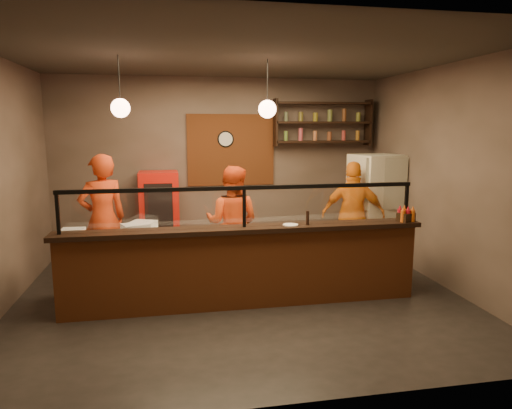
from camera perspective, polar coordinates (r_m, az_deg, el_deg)
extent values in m
plane|color=black|center=(6.40, -1.87, -11.55)|extent=(6.00, 6.00, 0.00)
plane|color=#38322B|center=(6.03, -2.04, 18.11)|extent=(6.00, 6.00, 0.00)
plane|color=#6D5950|center=(8.48, -4.50, 4.78)|extent=(6.00, 0.00, 6.00)
plane|color=#6D5950|center=(7.10, 22.77, 3.14)|extent=(0.00, 5.00, 5.00)
plane|color=#6D5950|center=(3.58, 4.06, -1.78)|extent=(6.00, 0.00, 6.00)
cube|color=brown|center=(8.45, -3.15, 6.81)|extent=(1.60, 0.04, 1.30)
cube|color=brown|center=(5.95, -1.45, -8.08)|extent=(4.60, 0.25, 1.00)
cube|color=black|center=(5.81, -1.48, -3.10)|extent=(4.70, 0.37, 0.06)
cube|color=gray|center=(6.44, -2.16, -7.39)|extent=(4.60, 0.75, 0.85)
cube|color=white|center=(6.33, -2.19, -3.49)|extent=(4.60, 0.75, 0.05)
cube|color=white|center=(5.76, -1.49, -0.38)|extent=(4.40, 0.02, 0.50)
cube|color=black|center=(5.72, -1.50, 2.09)|extent=(4.50, 0.05, 0.05)
cube|color=black|center=(5.84, -23.54, -1.03)|extent=(0.04, 0.04, 0.50)
cube|color=black|center=(5.76, -1.49, -0.38)|extent=(0.04, 0.04, 0.50)
cube|color=black|center=(6.48, 18.28, 0.26)|extent=(0.04, 0.04, 0.50)
cube|color=black|center=(8.68, 8.27, 7.80)|extent=(1.80, 0.28, 0.04)
cube|color=black|center=(8.68, 8.33, 10.10)|extent=(1.80, 0.28, 0.04)
cube|color=black|center=(8.69, 8.39, 12.41)|extent=(1.80, 0.28, 0.04)
cube|color=black|center=(8.43, 2.44, 10.21)|extent=(0.04, 0.28, 0.85)
cube|color=black|center=(9.01, 13.84, 9.91)|extent=(0.04, 0.28, 0.85)
cylinder|color=black|center=(8.42, -3.83, 8.16)|extent=(0.30, 0.04, 0.30)
cylinder|color=black|center=(6.16, -16.74, 14.73)|extent=(0.01, 0.01, 0.60)
sphere|color=#FFB38C|center=(6.13, -16.58, 11.48)|extent=(0.24, 0.24, 0.24)
cylinder|color=black|center=(6.26, 1.44, 15.03)|extent=(0.01, 0.01, 0.60)
sphere|color=#FFB38C|center=(6.24, 1.43, 11.83)|extent=(0.24, 0.24, 0.24)
imported|color=red|center=(7.17, -18.61, -1.70)|extent=(0.83, 0.71, 1.93)
imported|color=#D54214|center=(6.96, -2.99, -2.32)|extent=(1.04, 0.94, 1.74)
imported|color=orange|center=(7.72, 12.05, -1.27)|extent=(1.11, 0.70, 1.76)
cube|color=beige|center=(8.24, 14.70, -0.38)|extent=(0.89, 0.85, 1.85)
cube|color=red|center=(8.20, -11.95, -1.38)|extent=(0.68, 0.62, 1.55)
cylinder|color=#F3EACE|center=(6.27, -1.96, -3.32)|extent=(0.63, 0.63, 0.01)
cube|color=silver|center=(6.19, -14.80, -3.09)|extent=(0.40, 0.37, 0.16)
cube|color=silver|center=(6.36, -13.90, -2.75)|extent=(0.39, 0.35, 0.16)
cube|color=white|center=(6.26, -21.93, -3.44)|extent=(0.29, 0.24, 0.14)
cylinder|color=yellow|center=(6.19, -14.32, -3.57)|extent=(0.34, 0.19, 0.06)
cube|color=black|center=(6.46, 18.23, -1.49)|extent=(0.25, 0.23, 0.11)
cylinder|color=black|center=(5.95, 6.46, -1.66)|extent=(0.05, 0.05, 0.18)
cylinder|color=silver|center=(5.90, 4.33, -2.56)|extent=(0.23, 0.23, 0.01)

